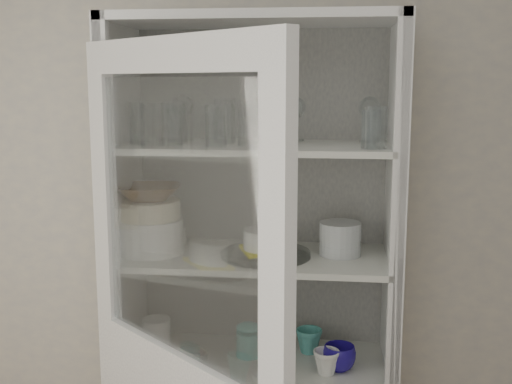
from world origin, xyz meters
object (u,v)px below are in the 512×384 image
Objects in this scene: pantry_cabinet at (258,331)px; measuring_cups at (189,355)px; terracotta_bowl at (149,192)px; grey_bowl_stack at (340,239)px; goblet_1 at (252,119)px; mug_blue at (339,358)px; yellow_trivet at (266,250)px; white_ramekin at (266,239)px; teal_jar at (249,342)px; plate_stack_front at (150,235)px; plate_stack_back at (159,236)px; goblet_3 at (370,118)px; glass_platter at (266,254)px; cream_bowl at (150,209)px; mug_teal at (309,341)px; white_canister at (157,335)px; mug_white at (326,362)px; goblet_0 at (184,115)px; goblet_2 at (295,117)px.

measuring_cups is at bearing -155.45° from pantry_cabinet.
terracotta_bowl is 1.52× the size of grey_bowl_stack.
mug_blue is at bearing -29.77° from goblet_1.
white_ramekin is (0.00, 0.00, 0.04)m from yellow_trivet.
pantry_cabinet reaches higher than yellow_trivet.
yellow_trivet reaches higher than teal_jar.
plate_stack_front is 0.14m from plate_stack_back.
goblet_3 is 0.61m from glass_platter.
mug_teal is at bearing 8.91° from cream_bowl.
mug_blue is 1.26× the size of measuring_cups.
white_canister is (0.00, 0.05, -0.50)m from cream_bowl.
plate_stack_back reaches higher than yellow_trivet.
cream_bowl is at bearing -167.33° from mug_white.
terracotta_bowl is at bearing -133.74° from goblet_0.
yellow_trivet is at bearing 0.00° from white_ramekin.
goblet_3 is (0.43, -0.03, 0.01)m from goblet_1.
yellow_trivet is (0.43, -0.14, -0.00)m from plate_stack_back.
goblet_3 reaches higher than white_ramekin.
pantry_cabinet is 0.82m from goblet_2.
glass_platter is at bearing -66.41° from goblet_1.
terracotta_bowl is at bearing -157.78° from goblet_1.
terracotta_bowl is 0.47m from yellow_trivet.
mug_blue is (0.18, -0.18, -0.84)m from goblet_2.
goblet_0 is at bearing 31.98° from white_canister.
yellow_trivet is (0.00, 0.00, 0.01)m from glass_platter.
goblet_3 is 0.86m from mug_blue.
measuring_cups is (-0.22, -0.17, -0.86)m from goblet_1.
goblet_3 is 1.09m from measuring_cups.
pantry_cabinet is 6.53× the size of glass_platter.
white_canister is (-0.58, -0.05, 0.02)m from mug_teal.
mug_blue is (0.27, -0.04, -0.38)m from yellow_trivet.
cream_bowl is at bearing 0.00° from terracotta_bowl.
white_ramekin is 1.28× the size of white_canister.
glass_platter is at bearing 2.87° from measuring_cups.
goblet_2 is 0.63m from cream_bowl.
white_canister is at bearing -170.08° from goblet_2.
teal_jar is (0.36, 0.04, -0.41)m from plate_stack_front.
yellow_trivet is at bearing 0.00° from glass_platter.
terracotta_bowl reaches higher than white_ramekin.
plate_stack_front is 0.72m from mug_teal.
white_canister is at bearing -148.02° from goblet_0.
cream_bowl is 0.98× the size of terracotta_bowl.
goblet_2 is 0.46m from white_ramekin.
goblet_0 reaches higher than teal_jar.
white_canister is (0.00, -0.09, -0.37)m from plate_stack_back.
grey_bowl_stack reaches higher than yellow_trivet.
white_ramekin is 0.42m from teal_jar.
white_canister is (-0.36, -0.10, -0.82)m from goblet_1.
pantry_cabinet is 12.00× the size of goblet_2.
cream_bowl is (0.00, 0.00, 0.10)m from plate_stack_front.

